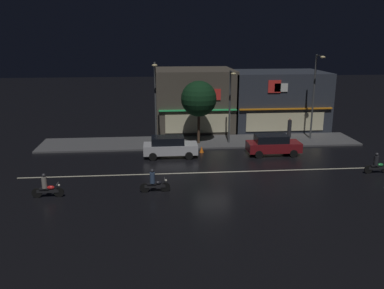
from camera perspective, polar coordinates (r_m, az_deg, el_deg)
ground_plane at (r=29.02m, az=2.99°, el=-3.95°), size 140.00×140.00×0.00m
lane_divider_stripe at (r=29.02m, az=2.99°, el=-3.94°), size 27.15×0.16×0.01m
sidewalk_far at (r=36.92m, az=1.19°, el=0.36°), size 28.58×4.51×0.14m
storefront_left_block at (r=42.12m, az=0.33°, el=6.39°), size 7.83×7.56×6.17m
storefront_center_block at (r=43.51m, az=11.74°, el=6.18°), size 9.67×6.99×5.89m
streetlamp_west at (r=34.80m, az=-5.18°, el=6.63°), size 0.44×1.64×7.18m
streetlamp_mid at (r=35.60m, az=5.41°, el=6.19°), size 0.44×1.64×6.44m
streetlamp_east at (r=38.54m, az=16.91°, el=7.28°), size 0.44×1.64×7.71m
pedestrian_on_sidewalk at (r=39.24m, az=13.56°, el=2.23°), size 0.37×0.37×1.86m
street_tree at (r=35.49m, az=0.96°, el=6.45°), size 3.12×3.12×5.56m
parked_car_near_kerb at (r=33.67m, az=11.33°, el=0.01°), size 4.30×1.98×1.67m
parked_car_trailing at (r=32.48m, az=-3.16°, el=-0.26°), size 4.30×1.98×1.67m
motorcycle_lead at (r=31.47m, az=24.60°, el=-2.61°), size 1.90×0.60×1.52m
motorcycle_following at (r=25.36m, az=-5.37°, el=-5.35°), size 1.90×0.60×1.52m
motorcycle_opposite_lane at (r=25.97m, az=-19.81°, el=-5.71°), size 1.90×0.60×1.52m
traffic_cone at (r=33.77m, az=1.37°, el=-0.69°), size 0.36×0.36×0.55m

